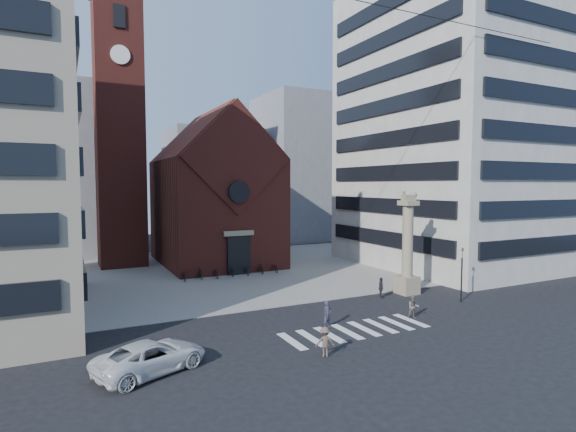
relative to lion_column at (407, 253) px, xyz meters
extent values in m
plane|color=black|center=(-10.01, -3.00, -3.46)|extent=(120.00, 120.00, 0.00)
cube|color=gray|center=(-10.01, 16.00, -3.43)|extent=(46.00, 30.00, 0.05)
cube|color=maroon|center=(-10.01, 22.00, 2.54)|extent=(12.00, 16.00, 12.00)
cube|color=maroon|center=(-10.01, 22.40, 8.54)|extent=(12.00, 15.40, 12.00)
cube|color=maroon|center=(-10.01, 14.05, 8.54)|extent=(11.76, 0.50, 11.76)
cylinder|color=black|center=(-10.01, 13.60, 5.04)|extent=(2.20, 0.30, 2.20)
cube|color=black|center=(-10.01, 13.85, -1.46)|extent=(2.40, 0.30, 4.00)
cube|color=gray|center=(-10.01, 13.80, 0.84)|extent=(3.20, 0.40, 0.50)
cube|color=maroon|center=(-20.01, 25.00, 11.54)|extent=(5.00, 5.00, 30.00)
cylinder|color=white|center=(-20.01, 22.40, 19.54)|extent=(2.00, 0.20, 2.00)
cube|color=black|center=(-20.01, 22.40, 23.54)|extent=(1.20, 0.20, 2.40)
cube|color=beige|center=(13.99, 9.00, 12.54)|extent=(18.00, 22.00, 32.00)
cube|color=gray|center=(-30.01, 37.00, 7.54)|extent=(16.00, 14.00, 22.00)
cube|color=gray|center=(-4.01, 42.00, 5.54)|extent=(14.00, 12.00, 18.00)
cube|color=gray|center=(11.99, 39.00, 8.54)|extent=(16.00, 14.00, 24.00)
cube|color=gray|center=(-0.01, 0.00, -2.71)|extent=(1.60, 1.60, 1.50)
cylinder|color=gray|center=(-0.01, 0.00, 1.04)|extent=(0.90, 0.90, 6.00)
cube|color=gray|center=(-0.01, 0.00, 4.24)|extent=(1.30, 1.30, 0.40)
cube|color=gray|center=(-0.01, 0.00, 4.64)|extent=(1.20, 0.50, 0.55)
sphere|color=gray|center=(0.54, 0.00, 4.89)|extent=(0.56, 0.56, 0.56)
cube|color=gray|center=(-0.51, 0.00, 5.04)|extent=(0.25, 0.15, 0.35)
cylinder|color=black|center=(1.99, -4.00, -1.71)|extent=(0.12, 0.12, 3.50)
imported|color=black|center=(1.99, -4.00, 0.44)|extent=(0.13, 0.16, 0.80)
imported|color=silver|center=(-22.19, -6.79, -2.68)|extent=(6.13, 4.45, 1.55)
imported|color=#363144|center=(-10.79, -4.74, -2.58)|extent=(0.74, 0.60, 1.75)
imported|color=#665A52|center=(-4.43, -5.69, -2.66)|extent=(0.97, 0.89, 1.60)
imported|color=#26262E|center=(-2.91, -0.22, -2.61)|extent=(0.78, 1.08, 1.70)
imported|color=brown|center=(-13.49, -8.91, -2.65)|extent=(1.20, 0.95, 1.62)
imported|color=black|center=(-15.78, 13.34, -2.91)|extent=(0.70, 1.89, 0.99)
imported|color=black|center=(-14.19, 13.34, -2.86)|extent=(0.56, 1.83, 1.09)
imported|color=black|center=(-12.60, 13.34, -2.91)|extent=(0.70, 1.89, 0.99)
imported|color=black|center=(-11.00, 13.34, -2.86)|extent=(0.56, 1.83, 1.09)
imported|color=black|center=(-9.41, 13.34, -2.91)|extent=(0.70, 1.89, 0.99)
imported|color=black|center=(-7.82, 13.34, -2.86)|extent=(0.56, 1.83, 1.09)
imported|color=black|center=(-6.23, 13.34, -2.91)|extent=(0.70, 1.89, 0.99)
camera|label=1|loc=(-25.77, -29.07, 5.77)|focal=28.00mm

